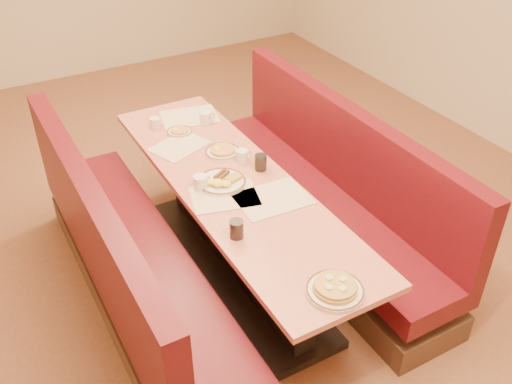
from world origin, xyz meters
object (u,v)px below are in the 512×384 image
booth_right (325,200)px  coffee_mug_b (201,182)px  coffee_mug_d (155,123)px  soda_tumbler_mid (261,162)px  booth_left (129,267)px  eggs_plate (222,181)px  coffee_mug_c (206,117)px  pancake_plate (335,289)px  coffee_mug_a (242,156)px  soda_tumbler_near (237,229)px  diner_table (235,229)px

booth_right → coffee_mug_b: size_ratio=20.50×
coffee_mug_d → soda_tumbler_mid: soda_tumbler_mid is taller
booth_left → eggs_plate: booth_left is taller
coffee_mug_c → coffee_mug_d: 0.37m
eggs_plate → coffee_mug_b: 0.14m
pancake_plate → coffee_mug_d: coffee_mug_d is taller
coffee_mug_a → coffee_mug_b: (-0.37, -0.16, 0.00)m
pancake_plate → booth_right: bearing=55.8°
coffee_mug_a → coffee_mug_b: coffee_mug_b is taller
booth_right → soda_tumbler_mid: size_ratio=23.27×
booth_right → coffee_mug_c: 1.06m
booth_left → eggs_plate: bearing=1.8°
booth_left → coffee_mug_b: size_ratio=20.50×
eggs_plate → soda_tumbler_mid: bearing=5.2°
pancake_plate → coffee_mug_a: (0.18, 1.29, 0.02)m
coffee_mug_c → coffee_mug_d: size_ratio=1.16×
soda_tumbler_near → coffee_mug_a: bearing=59.5°
coffee_mug_b → coffee_mug_c: same height
diner_table → soda_tumbler_near: 0.69m
booth_left → coffee_mug_a: booth_left is taller
booth_right → pancake_plate: bearing=-124.2°
eggs_plate → coffee_mug_d: 0.90m
coffee_mug_a → coffee_mug_c: 0.61m
soda_tumbler_near → soda_tumbler_mid: 0.70m
coffee_mug_d → soda_tumbler_mid: (0.39, -0.87, 0.01)m
booth_right → coffee_mug_c: size_ratio=20.37×
coffee_mug_a → booth_right: bearing=-18.9°
coffee_mug_b → soda_tumbler_near: 0.52m
booth_right → coffee_mug_c: bearing=124.1°
coffee_mug_c → coffee_mug_b: bearing=-122.7°
coffee_mug_b → coffee_mug_d: size_ratio=1.15×
soda_tumbler_near → coffee_mug_d: bearing=87.1°
coffee_mug_b → coffee_mug_d: 0.88m
diner_table → booth_left: 0.73m
coffee_mug_c → pancake_plate: bearing=-101.5°
eggs_plate → coffee_mug_d: bearing=95.7°
coffee_mug_c → booth_left: bearing=-144.4°
diner_table → booth_left: booth_left is taller
eggs_plate → diner_table: bearing=-15.8°
booth_right → coffee_mug_a: size_ratio=22.40×
diner_table → coffee_mug_d: coffee_mug_d is taller
diner_table → soda_tumbler_mid: bearing=12.1°
coffee_mug_a → coffee_mug_d: bearing=114.9°
booth_right → coffee_mug_d: 1.35m
soda_tumbler_near → soda_tumbler_mid: size_ratio=1.00×
diner_table → coffee_mug_a: bearing=49.1°
booth_right → soda_tumbler_near: (-0.97, -0.49, 0.44)m
pancake_plate → soda_tumbler_mid: soda_tumbler_mid is taller
diner_table → eggs_plate: (-0.07, 0.02, 0.39)m
coffee_mug_c → soda_tumbler_mid: 0.75m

